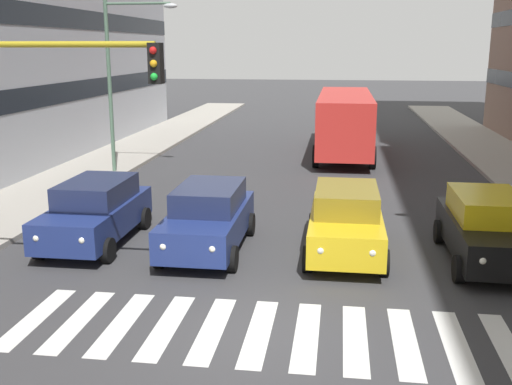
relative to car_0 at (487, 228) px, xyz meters
name	(u,v)px	position (x,y,z in m)	size (l,w,h in m)	color
ground_plane	(259,332)	(5.09, 4.59, -0.89)	(180.00, 180.00, 0.00)	#38383A
crosswalk_markings	(259,332)	(5.09, 4.59, -0.88)	(9.45, 2.80, 0.01)	silver
car_0	(487,228)	(0.00, 0.00, 0.00)	(2.02, 4.44, 1.72)	black
car_1	(346,220)	(3.46, -0.18, 0.00)	(2.02, 4.44, 1.72)	gold
car_2	(208,217)	(7.05, 0.04, 0.00)	(2.02, 4.44, 1.72)	navy
car_3	(96,211)	(10.24, -0.14, 0.00)	(2.02, 4.44, 1.72)	navy
bus_behind_traffic	(345,117)	(3.46, -15.31, 0.97)	(2.78, 10.50, 3.00)	red
street_lamp_right	(121,68)	(12.59, -8.94, 3.53)	(3.03, 0.28, 6.92)	#4C6B56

